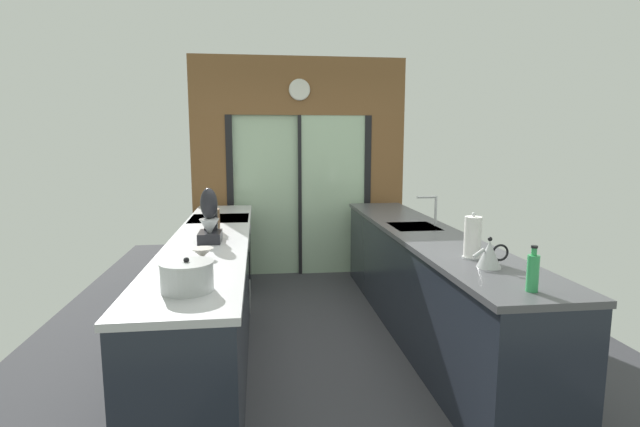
{
  "coord_description": "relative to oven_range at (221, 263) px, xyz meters",
  "views": [
    {
      "loc": [
        -0.51,
        -3.7,
        1.7
      ],
      "look_at": [
        0.03,
        0.62,
        1.04
      ],
      "focal_mm": 27.44,
      "sensor_mm": 36.0,
      "label": 1
    }
  ],
  "objects": [
    {
      "name": "ground_plane",
      "position": [
        0.91,
        -0.65,
        -0.47
      ],
      "size": [
        5.04,
        7.6,
        0.02
      ],
      "primitive_type": "cube",
      "color": "#38383D"
    },
    {
      "name": "back_wall_unit",
      "position": [
        0.91,
        1.15,
        1.07
      ],
      "size": [
        2.64,
        0.12,
        2.7
      ],
      "color": "brown",
      "rests_on": "ground_plane"
    },
    {
      "name": "left_counter_run",
      "position": [
        -0.0,
        -1.12,
        0.01
      ],
      "size": [
        0.62,
        3.8,
        0.92
      ],
      "color": "#1E232D",
      "rests_on": "ground_plane"
    },
    {
      "name": "right_counter_run",
      "position": [
        1.82,
        -0.95,
        0.01
      ],
      "size": [
        0.62,
        3.8,
        0.92
      ],
      "color": "#1E232D",
      "rests_on": "ground_plane"
    },
    {
      "name": "sink_faucet",
      "position": [
        1.97,
        -0.7,
        0.65
      ],
      "size": [
        0.19,
        0.02,
        0.28
      ],
      "color": "#B7BABC",
      "rests_on": "right_counter_run"
    },
    {
      "name": "oven_range",
      "position": [
        0.0,
        0.0,
        0.0
      ],
      "size": [
        0.6,
        0.6,
        0.92
      ],
      "color": "#B7BABC",
      "rests_on": "ground_plane"
    },
    {
      "name": "mixing_bowl",
      "position": [
        0.02,
        -1.72,
        0.5
      ],
      "size": [
        0.15,
        0.15,
        0.07
      ],
      "color": "gray",
      "rests_on": "left_counter_run"
    },
    {
      "name": "knife_block",
      "position": [
        0.02,
        -0.77,
        0.57
      ],
      "size": [
        0.08,
        0.14,
        0.26
      ],
      "color": "brown",
      "rests_on": "left_counter_run"
    },
    {
      "name": "stand_mixer",
      "position": [
        0.02,
        -1.17,
        0.63
      ],
      "size": [
        0.17,
        0.27,
        0.42
      ],
      "color": "black",
      "rests_on": "left_counter_run"
    },
    {
      "name": "stock_pot",
      "position": [
        0.02,
        -2.42,
        0.54
      ],
      "size": [
        0.28,
        0.28,
        0.18
      ],
      "color": "#B7BABC",
      "rests_on": "left_counter_run"
    },
    {
      "name": "kettle",
      "position": [
        1.8,
        -2.17,
        0.55
      ],
      "size": [
        0.23,
        0.15,
        0.19
      ],
      "color": "#B7BABC",
      "rests_on": "right_counter_run"
    },
    {
      "name": "soap_bottle",
      "position": [
        1.8,
        -2.65,
        0.57
      ],
      "size": [
        0.06,
        0.06,
        0.24
      ],
      "color": "#339E56",
      "rests_on": "right_counter_run"
    },
    {
      "name": "paper_towel_roll",
      "position": [
        1.8,
        -1.92,
        0.6
      ],
      "size": [
        0.13,
        0.13,
        0.31
      ],
      "color": "#B7BABC",
      "rests_on": "right_counter_run"
    }
  ]
}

